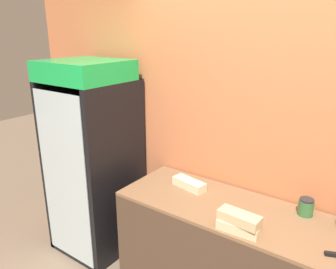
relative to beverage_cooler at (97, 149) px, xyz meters
name	(u,v)px	position (x,y,z in m)	size (l,w,h in m)	color
wall_back	(273,136)	(1.56, 0.36, 0.34)	(5.20, 0.10, 2.70)	#D17547
prep_counter	(243,264)	(1.55, -0.01, -0.58)	(1.96, 0.65, 0.88)	#4C3828
beverage_cooler	(97,149)	(0.00, 0.00, 0.00)	(0.70, 0.72, 1.87)	black
sandwich_stack_bottom	(239,227)	(1.59, -0.26, -0.11)	(0.28, 0.13, 0.07)	beige
sandwich_stack_middle	(239,218)	(1.59, -0.26, -0.04)	(0.28, 0.13, 0.07)	tan
sandwich_flat_left	(189,184)	(1.01, 0.07, -0.10)	(0.30, 0.16, 0.07)	beige
condiment_jar	(306,207)	(1.89, 0.20, -0.08)	(0.10, 0.10, 0.12)	#336B38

